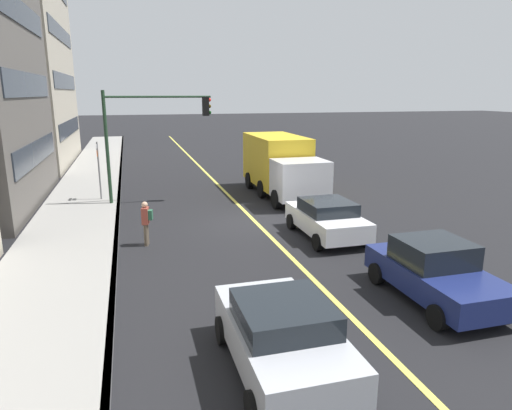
{
  "coord_description": "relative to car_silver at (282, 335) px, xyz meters",
  "views": [
    {
      "loc": [
        -17.61,
        4.89,
        5.26
      ],
      "look_at": [
        -2.05,
        0.54,
        1.25
      ],
      "focal_mm": 31.78,
      "sensor_mm": 36.0,
      "label": 1
    }
  ],
  "objects": [
    {
      "name": "truck_yellow",
      "position": [
        14.95,
        -5.02,
        0.85
      ],
      "size": [
        7.16,
        2.6,
        3.04
      ],
      "color": "silver",
      "rests_on": "ground"
    },
    {
      "name": "street_sign_post",
      "position": [
        15.76,
        4.07,
        0.98
      ],
      "size": [
        0.6,
        0.08,
        2.97
      ],
      "color": "slate",
      "rests_on": "ground"
    },
    {
      "name": "car_silver",
      "position": [
        0.0,
        0.0,
        0.0
      ],
      "size": [
        3.93,
        2.01,
        1.49
      ],
      "color": "#A8AAB2",
      "rests_on": "ground"
    },
    {
      "name": "curb_edge",
      "position": [
        10.26,
        3.25,
        -0.7
      ],
      "size": [
        80.0,
        0.16,
        0.15
      ],
      "primitive_type": "cube",
      "color": "slate",
      "rests_on": "ground"
    },
    {
      "name": "ground",
      "position": [
        10.26,
        -2.32,
        -0.77
      ],
      "size": [
        200.0,
        200.0,
        0.0
      ],
      "primitive_type": "plane",
      "color": "black"
    },
    {
      "name": "car_white",
      "position": [
        7.55,
        -4.33,
        -0.03
      ],
      "size": [
        4.03,
        2.01,
        1.41
      ],
      "color": "silver",
      "rests_on": "ground"
    },
    {
      "name": "car_navy",
      "position": [
        1.94,
        -4.84,
        -0.0
      ],
      "size": [
        4.04,
        2.03,
        1.57
      ],
      "color": "navy",
      "rests_on": "ground"
    },
    {
      "name": "lane_stripe_center",
      "position": [
        10.26,
        -2.32,
        -0.76
      ],
      "size": [
        80.0,
        0.16,
        0.01
      ],
      "primitive_type": "cube",
      "color": "#D8CC4C",
      "rests_on": "ground"
    },
    {
      "name": "sidewalk_slab",
      "position": [
        10.26,
        4.93,
        -0.7
      ],
      "size": [
        80.0,
        3.52,
        0.15
      ],
      "primitive_type": "cube",
      "color": "gray",
      "rests_on": "ground"
    },
    {
      "name": "pedestrian_with_backpack",
      "position": [
        8.42,
        2.17,
        0.14
      ],
      "size": [
        0.41,
        0.41,
        1.58
      ],
      "color": "brown",
      "rests_on": "ground"
    },
    {
      "name": "traffic_light_mast",
      "position": [
        14.75,
        1.58,
        2.99
      ],
      "size": [
        0.28,
        5.01,
        5.38
      ],
      "color": "#1E3823",
      "rests_on": "ground"
    }
  ]
}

